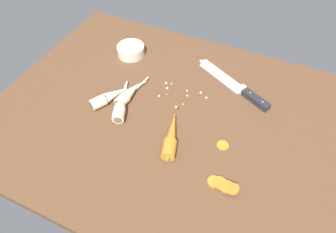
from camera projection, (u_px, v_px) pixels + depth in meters
ground_plane at (170, 119)px, 98.50cm from camera, size 120.00×90.00×4.00cm
chefs_knife at (230, 81)px, 106.64cm from camera, size 32.38×18.93×4.18cm
whole_carrot at (171, 136)px, 88.89cm from camera, size 8.74×20.93×4.20cm
parsnip_front at (110, 97)px, 99.70cm from camera, size 12.78×19.95×4.00cm
parsnip_mid_left at (121, 104)px, 97.44cm from camera, size 8.29×17.49×4.00cm
parsnip_mid_right at (129, 94)px, 100.51cm from camera, size 5.66×17.22×4.00cm
parsnip_back at (120, 107)px, 96.68cm from camera, size 8.76×17.36×4.00cm
carrot_slice_stack at (223, 185)px, 79.56cm from camera, size 9.12×4.55×2.92cm
carrot_slice_stray_near at (223, 145)px, 88.80cm from camera, size 3.70×3.70×0.70cm
prep_bowl at (131, 50)px, 116.25cm from camera, size 11.00×11.00×4.00cm
mince_crumbs at (182, 91)px, 103.87cm from camera, size 17.05×8.53×0.90cm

